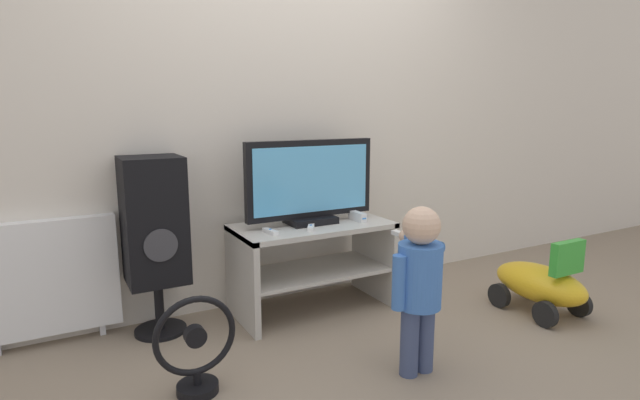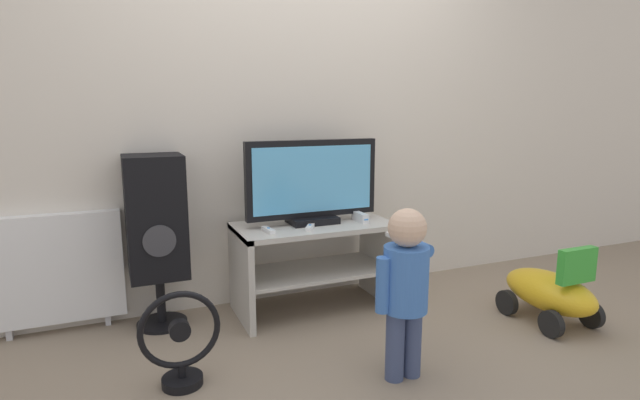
# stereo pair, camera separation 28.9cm
# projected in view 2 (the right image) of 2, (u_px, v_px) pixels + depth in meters

# --- Properties ---
(ground_plane) EXTENTS (16.00, 16.00, 0.00)m
(ground_plane) POSITION_uv_depth(u_px,v_px,m) (330.00, 323.00, 2.89)
(ground_plane) COLOR gray
(wall_back) EXTENTS (10.00, 0.06, 2.60)m
(wall_back) POSITION_uv_depth(u_px,v_px,m) (294.00, 96.00, 3.16)
(wall_back) COLOR silver
(wall_back) RESTS_ON ground_plane
(tv_stand) EXTENTS (0.95, 0.48, 0.54)m
(tv_stand) POSITION_uv_depth(u_px,v_px,m) (314.00, 254.00, 3.04)
(tv_stand) COLOR beige
(tv_stand) RESTS_ON ground_plane
(television) EXTENTS (0.82, 0.20, 0.50)m
(television) POSITION_uv_depth(u_px,v_px,m) (312.00, 183.00, 2.98)
(television) COLOR black
(television) RESTS_ON tv_stand
(game_console) EXTENTS (0.04, 0.15, 0.05)m
(game_console) POSITION_uv_depth(u_px,v_px,m) (360.00, 217.00, 3.06)
(game_console) COLOR white
(game_console) RESTS_ON tv_stand
(remote_primary) EXTENTS (0.05, 0.13, 0.03)m
(remote_primary) POSITION_uv_depth(u_px,v_px,m) (269.00, 230.00, 2.80)
(remote_primary) COLOR white
(remote_primary) RESTS_ON tv_stand
(remote_secondary) EXTENTS (0.10, 0.13, 0.03)m
(remote_secondary) POSITION_uv_depth(u_px,v_px,m) (310.00, 227.00, 2.88)
(remote_secondary) COLOR white
(remote_secondary) RESTS_ON tv_stand
(child) EXTENTS (0.30, 0.46, 0.80)m
(child) POSITION_uv_depth(u_px,v_px,m) (405.00, 279.00, 2.24)
(child) COLOR #3F4C72
(child) RESTS_ON ground_plane
(speaker_tower) EXTENTS (0.31, 0.31, 0.98)m
(speaker_tower) POSITION_uv_depth(u_px,v_px,m) (156.00, 220.00, 2.76)
(speaker_tower) COLOR black
(speaker_tower) RESTS_ON ground_plane
(floor_fan) EXTENTS (0.36, 0.18, 0.44)m
(floor_fan) POSITION_uv_depth(u_px,v_px,m) (180.00, 343.00, 2.21)
(floor_fan) COLOR black
(floor_fan) RESTS_ON ground_plane
(ride_on_toy) EXTENTS (0.35, 0.60, 0.48)m
(ride_on_toy) POSITION_uv_depth(u_px,v_px,m) (551.00, 291.00, 2.88)
(ride_on_toy) COLOR gold
(ride_on_toy) RESTS_ON ground_plane
(radiator) EXTENTS (0.70, 0.08, 0.67)m
(radiator) POSITION_uv_depth(u_px,v_px,m) (55.00, 269.00, 2.72)
(radiator) COLOR white
(radiator) RESTS_ON ground_plane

